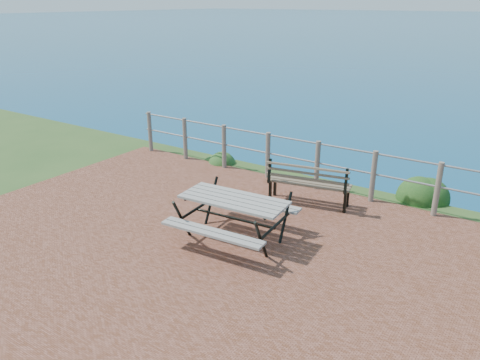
# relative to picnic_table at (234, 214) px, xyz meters

# --- Properties ---
(ground) EXTENTS (10.00, 7.00, 0.12)m
(ground) POSITION_rel_picnic_table_xyz_m (0.16, -0.64, -0.45)
(ground) COLOR brown
(ground) RESTS_ON ground
(safety_railing) EXTENTS (9.40, 0.10, 1.00)m
(safety_railing) POSITION_rel_picnic_table_xyz_m (0.16, 2.71, 0.12)
(safety_railing) COLOR #6B5B4C
(safety_railing) RESTS_ON ground
(picnic_table) EXTENTS (1.73, 1.45, 0.71)m
(picnic_table) POSITION_rel_picnic_table_xyz_m (0.00, 0.00, 0.00)
(picnic_table) COLOR gray
(picnic_table) RESTS_ON ground
(park_bench) EXTENTS (1.58, 0.68, 0.86)m
(park_bench) POSITION_rel_picnic_table_xyz_m (0.37, 1.93, 0.12)
(park_bench) COLOR brown
(park_bench) RESTS_ON ground
(shrub_lip_west) EXTENTS (0.66, 0.66, 0.35)m
(shrub_lip_west) POSITION_rel_picnic_table_xyz_m (-2.60, 3.04, -0.45)
(shrub_lip_west) COLOR #2B541F
(shrub_lip_west) RESTS_ON ground
(shrub_lip_east) EXTENTS (0.85, 0.85, 0.63)m
(shrub_lip_east) POSITION_rel_picnic_table_xyz_m (2.23, 3.37, -0.45)
(shrub_lip_east) COLOR #133E16
(shrub_lip_east) RESTS_ON ground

